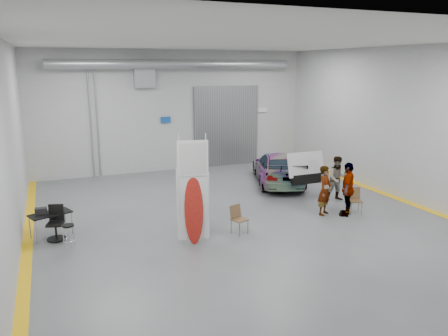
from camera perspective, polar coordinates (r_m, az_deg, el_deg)
name	(u,v)px	position (r m, az deg, el deg)	size (l,w,h in m)	color
ground	(239,218)	(15.50, 1.97, -6.50)	(16.00, 16.00, 0.00)	#585B5F
room_shell	(222,97)	(16.77, -0.29, 9.28)	(14.02, 16.18, 6.01)	#AFB0B3
sedan_car	(278,168)	(19.95, 7.06, 0.01)	(1.98, 4.86, 1.41)	silver
person_a	(325,190)	(15.97, 13.04, -2.87)	(0.65, 0.43, 1.79)	#7F6045
person_b	(338,178)	(17.79, 14.64, -1.33)	(0.87, 0.67, 1.78)	slate
person_c	(348,189)	(16.07, 15.85, -2.66)	(1.13, 0.46, 1.94)	#965832
surfboard_display	(195,200)	(12.97, -3.76, -4.20)	(0.93, 0.39, 3.34)	white
folding_chair_near	(239,225)	(14.01, 2.03, -7.45)	(0.55, 0.58, 0.92)	brown
folding_chair_far	(355,206)	(16.56, 16.70, -4.72)	(0.57, 0.60, 0.93)	brown
shop_stool	(69,236)	(13.74, -19.60, -8.38)	(0.36, 0.36, 0.70)	black
work_table	(48,213)	(14.64, -22.02, -5.52)	(1.36, 1.02, 1.00)	#93969B
office_chair	(55,225)	(14.46, -21.16, -6.94)	(0.58, 0.60, 1.06)	black
trunk_lid	(305,162)	(17.97, 10.49, 0.79)	(1.64, 1.00, 0.04)	silver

